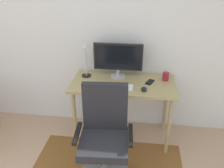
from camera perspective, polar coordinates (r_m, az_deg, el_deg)
wall_back at (r=3.06m, az=-1.09°, el=12.66°), size 6.00×0.10×2.60m
desk at (r=2.91m, az=2.58°, el=-1.35°), size 1.20×0.60×0.77m
monitor at (r=2.92m, az=1.42°, el=6.01°), size 0.58×0.18×0.42m
keyboard at (r=2.75m, az=0.41°, el=-0.65°), size 0.43×0.13×0.02m
computer_mouse at (r=2.71m, az=7.39°, el=-1.17°), size 0.06×0.10×0.03m
coffee_cup at (r=2.97m, az=12.29°, el=1.73°), size 0.08×0.08×0.10m
cell_phone at (r=2.90m, az=8.75°, el=0.46°), size 0.12×0.16×0.01m
desk_lamp at (r=2.93m, az=-6.17°, el=6.87°), size 0.11×0.11×0.43m
office_chair at (r=2.48m, az=-1.74°, el=-14.75°), size 0.59×0.59×1.04m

